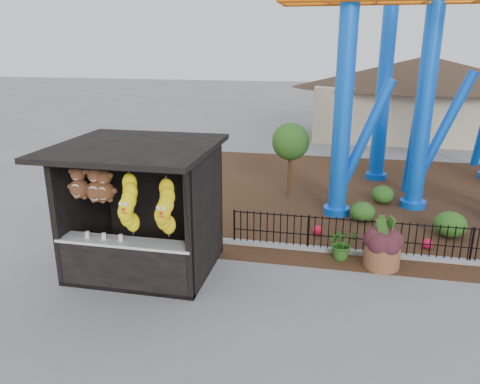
% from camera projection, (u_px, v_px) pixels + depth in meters
% --- Properties ---
extents(ground, '(120.00, 120.00, 0.00)m').
position_uv_depth(ground, '(259.00, 306.00, 9.81)').
color(ground, slate).
rests_on(ground, ground).
extents(mulch_bed, '(18.00, 12.00, 0.02)m').
position_uv_depth(mulch_bed, '(409.00, 199.00, 16.47)').
color(mulch_bed, '#331E11').
rests_on(mulch_bed, ground).
extents(curb, '(18.00, 0.18, 0.12)m').
position_uv_depth(curb, '(435.00, 259.00, 11.80)').
color(curb, gray).
rests_on(curb, ground).
extents(prize_booth, '(3.50, 3.40, 3.12)m').
position_uv_depth(prize_booth, '(139.00, 213.00, 10.80)').
color(prize_booth, black).
rests_on(prize_booth, ground).
extents(picket_fence, '(12.20, 0.06, 1.00)m').
position_uv_depth(picket_fence, '(476.00, 246.00, 11.48)').
color(picket_fence, black).
rests_on(picket_fence, ground).
extents(roller_coaster, '(11.00, 6.37, 10.82)m').
position_uv_depth(roller_coaster, '(469.00, 3.00, 14.50)').
color(roller_coaster, blue).
rests_on(roller_coaster, ground).
extents(terracotta_planter, '(1.09, 1.09, 0.58)m').
position_uv_depth(terracotta_planter, '(382.00, 256.00, 11.44)').
color(terracotta_planter, brown).
rests_on(terracotta_planter, ground).
extents(planter_foliage, '(0.70, 0.70, 0.64)m').
position_uv_depth(planter_foliage, '(384.00, 233.00, 11.26)').
color(planter_foliage, '#37161C').
rests_on(planter_foliage, terracotta_planter).
extents(potted_plant, '(0.95, 0.89, 0.85)m').
position_uv_depth(potted_plant, '(342.00, 243.00, 11.87)').
color(potted_plant, '#2B5F1C').
rests_on(potted_plant, ground).
extents(landscaping, '(9.06, 4.16, 0.72)m').
position_uv_depth(landscaping, '(440.00, 216.00, 14.00)').
color(landscaping, '#255017').
rests_on(landscaping, mulch_bed).
extents(pavilion, '(15.00, 15.00, 4.80)m').
position_uv_depth(pavilion, '(425.00, 84.00, 26.32)').
color(pavilion, '#BFAD8C').
rests_on(pavilion, ground).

